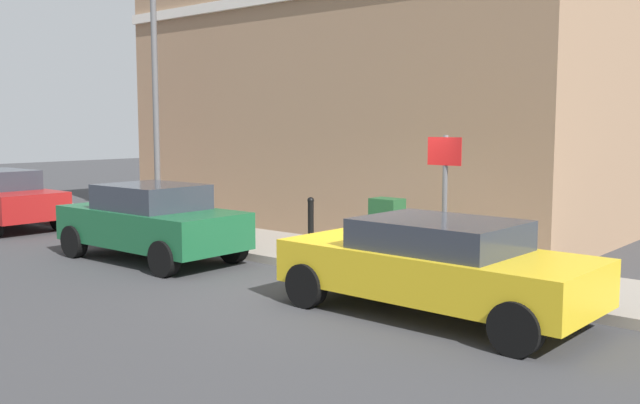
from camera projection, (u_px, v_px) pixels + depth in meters
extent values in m
plane|color=#38383A|center=(344.00, 292.00, 11.02)|extent=(80.00, 80.00, 0.00)
cube|color=gray|center=(196.00, 234.00, 16.39)|extent=(2.41, 30.00, 0.15)
cube|color=#937256|center=(380.00, 41.00, 17.86)|extent=(6.35, 11.86, 9.45)
cube|color=gold|center=(435.00, 271.00, 9.61)|extent=(1.87, 4.36, 0.62)
cube|color=#2D333D|center=(439.00, 235.00, 9.51)|extent=(1.61, 2.11, 0.42)
cylinder|color=black|center=(306.00, 285.00, 10.08)|extent=(0.23, 0.64, 0.64)
cylinder|color=black|center=(377.00, 268.00, 11.33)|extent=(0.23, 0.64, 0.64)
cylinder|color=black|center=(516.00, 328.00, 7.95)|extent=(0.23, 0.64, 0.64)
cylinder|color=black|center=(574.00, 301.00, 9.20)|extent=(0.23, 0.64, 0.64)
cube|color=#195933|center=(152.00, 226.00, 13.56)|extent=(1.79, 3.94, 0.68)
cube|color=#2D333D|center=(151.00, 197.00, 13.49)|extent=(1.55, 1.89, 0.49)
cylinder|color=black|center=(74.00, 241.00, 13.87)|extent=(0.23, 0.64, 0.64)
cylinder|color=black|center=(143.00, 232.00, 15.11)|extent=(0.23, 0.64, 0.64)
cylinder|color=black|center=(164.00, 259.00, 12.09)|extent=(0.23, 0.64, 0.64)
cylinder|color=black|center=(233.00, 246.00, 13.34)|extent=(0.23, 0.64, 0.64)
cylinder|color=black|center=(2.00, 208.00, 19.51)|extent=(0.22, 0.64, 0.64)
cylinder|color=black|center=(59.00, 217.00, 17.52)|extent=(0.22, 0.64, 0.64)
cube|color=#1E4C28|center=(387.00, 230.00, 12.65)|extent=(0.40, 0.55, 1.15)
cube|color=#333333|center=(386.00, 259.00, 12.70)|extent=(0.46, 0.61, 0.08)
cylinder|color=black|center=(311.00, 225.00, 13.96)|extent=(0.12, 0.12, 0.95)
sphere|color=black|center=(311.00, 200.00, 13.91)|extent=(0.14, 0.14, 0.14)
cylinder|color=#59595B|center=(444.00, 208.00, 11.07)|extent=(0.08, 0.08, 2.30)
cube|color=white|center=(445.00, 151.00, 10.96)|extent=(0.03, 0.56, 0.40)
cube|color=red|center=(444.00, 151.00, 10.95)|extent=(0.01, 0.60, 0.44)
cylinder|color=#59595B|center=(156.00, 112.00, 16.59)|extent=(0.14, 0.14, 5.50)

